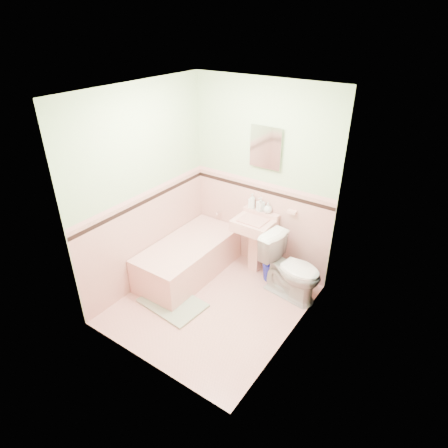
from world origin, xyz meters
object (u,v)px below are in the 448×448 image
Objects in this scene: bathtub at (189,259)px; sink at (253,246)px; shoe at (177,297)px; bucket at (272,270)px; soap_bottle_mid at (261,204)px; toilet at (292,269)px; medicine_cabinet at (266,147)px; soap_bottle_left at (252,201)px; soap_bottle_right at (268,208)px.

sink reaches higher than bathtub.
bucket is at bearing 43.73° from shoe.
bathtub is 1.21m from soap_bottle_mid.
toilet is at bearing -24.83° from bucket.
shoe is (-0.44, -1.28, -1.64)m from medicine_cabinet.
shoe is (-0.30, -1.25, -0.89)m from soap_bottle_left.
bathtub is 0.88m from sink.
soap_bottle_mid is 0.11m from soap_bottle_right.
shoe is at bearing -112.97° from soap_bottle_right.
sink is 3.02× the size of bucket.
sink is at bearing -84.03° from soap_bottle_mid.
soap_bottle_left is 1.12× the size of soap_bottle_mid.
medicine_cabinet is 1.50m from toilet.
bucket is (0.98, 0.53, -0.09)m from bathtub.
toilet reaches higher than bucket.
toilet is 1.45m from shoe.
soap_bottle_right is at bearing 0.00° from soap_bottle_mid.
soap_bottle_right reaches higher than toilet.
shoe is at bearing 138.32° from toilet.
sink is 0.40m from bucket.
medicine_cabinet is 0.56× the size of toilet.
bathtub is 9.23× the size of shoe.
toilet is 2.98× the size of bucket.
shoe is at bearing -108.92° from medicine_cabinet.
soap_bottle_mid is (-0.02, 0.18, 0.55)m from sink.
bathtub is 1.12m from bucket.
bathtub is at bearing -137.36° from soap_bottle_right.
soap_bottle_mid is (0.12, 0.00, -0.01)m from soap_bottle_left.
toilet reaches higher than bathtub.
sink is 0.60m from soap_bottle_left.
soap_bottle_mid reaches higher than shoe.
soap_bottle_right is 0.87× the size of shoe.
bucket is (-0.34, 0.16, -0.26)m from toilet.
toilet is (0.55, -0.34, -0.53)m from soap_bottle_right.
soap_bottle_mid is (-0.02, -0.03, -0.76)m from medicine_cabinet.
soap_bottle_left is 0.24m from soap_bottle_right.
bathtub is at bearing 113.87° from toilet.
soap_bottle_left is at bearing 180.00° from soap_bottle_mid.
soap_bottle_mid is at bearing 0.00° from soap_bottle_left.
soap_bottle_left is 1.02m from toilet.
bucket is at bearing -29.80° from soap_bottle_mid.
soap_bottle_mid is at bearing 47.04° from bathtub.
soap_bottle_left is at bearing 128.55° from sink.
medicine_cabinet is 2.12m from shoe.
shoe is (-1.08, -0.91, -0.33)m from toilet.
bathtub reaches higher than bucket.
toilet is at bearing 28.51° from shoe.
medicine_cabinet is 1.68× the size of bucket.
bucket is at bearing -41.08° from soap_bottle_right.
medicine_cabinet reaches higher than bathtub.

